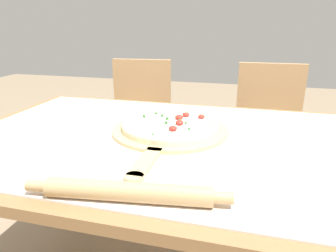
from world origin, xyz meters
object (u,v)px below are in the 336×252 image
at_px(pizza_peel, 169,131).
at_px(pizza, 170,125).
at_px(rolling_pin, 126,191).
at_px(chair_left, 140,120).
at_px(chair_right, 267,130).

height_order(pizza_peel, pizza, pizza).
relative_size(pizza_peel, rolling_pin, 1.30).
bearing_deg(rolling_pin, chair_left, 108.75).
relative_size(pizza_peel, chair_left, 0.65).
relative_size(pizza_peel, chair_right, 0.65).
height_order(rolling_pin, chair_right, chair_right).
bearing_deg(chair_right, pizza, -117.18).
xyz_separation_m(rolling_pin, chair_right, (0.38, 1.23, -0.25)).
bearing_deg(chair_left, rolling_pin, -76.64).
distance_m(rolling_pin, chair_right, 1.32).
height_order(rolling_pin, chair_left, chair_left).
height_order(chair_left, chair_right, same).
bearing_deg(pizza_peel, pizza, 88.36).
height_order(pizza_peel, chair_right, chair_right).
xyz_separation_m(pizza_peel, chair_right, (0.39, 0.80, -0.24)).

